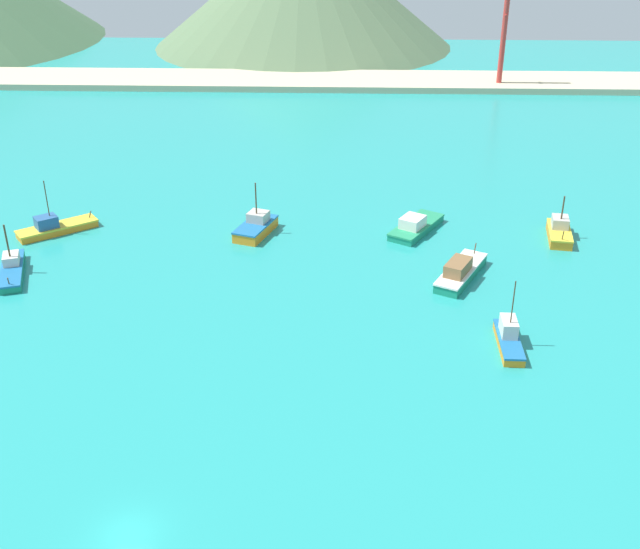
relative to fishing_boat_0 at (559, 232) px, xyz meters
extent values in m
cube|color=teal|center=(-39.64, -18.15, -1.14)|extent=(260.00, 280.00, 0.50)
cube|color=orange|center=(-0.03, -0.17, -0.38)|extent=(3.43, 6.84, 1.03)
cube|color=gold|center=(-0.03, -0.17, 0.23)|extent=(3.50, 6.97, 0.20)
cube|color=#B2ADA3|center=(0.09, 0.64, 0.95)|extent=(2.20, 2.63, 1.25)
cylinder|color=#4C3823|center=(-0.46, -3.08, 0.85)|extent=(0.21, 0.61, 1.39)
cylinder|color=#4C3823|center=(0.02, 0.16, 3.00)|extent=(0.19, 0.19, 2.85)
cube|color=orange|center=(-60.26, -0.16, -0.53)|extent=(8.98, 7.68, 0.74)
cube|color=gold|center=(-60.26, -0.16, -0.06)|extent=(9.16, 7.84, 0.20)
cube|color=#28568C|center=(-61.19, -0.87, 0.74)|extent=(3.15, 3.04, 1.41)
cylinder|color=#4C3823|center=(-56.93, 2.36, 0.36)|extent=(0.44, 0.38, 1.01)
cylinder|color=#4C3823|center=(-60.80, -0.57, 3.66)|extent=(0.12, 0.12, 4.42)
cube|color=orange|center=(-10.30, -24.20, -0.53)|extent=(2.04, 6.86, 0.74)
cube|color=#1E669E|center=(-10.30, -24.20, -0.06)|extent=(2.08, 7.00, 0.20)
cube|color=beige|center=(-10.28, -23.35, 0.78)|extent=(1.47, 2.59, 1.48)
cylinder|color=#4C3823|center=(-10.29, -23.86, 3.66)|extent=(0.11, 0.11, 4.27)
cube|color=orange|center=(-36.21, 0.05, -0.30)|extent=(5.02, 7.34, 1.18)
cube|color=#1E669E|center=(-36.21, 0.05, 0.39)|extent=(5.12, 7.49, 0.20)
cube|color=#B2ADA3|center=(-35.94, 0.85, 1.07)|extent=(2.82, 2.76, 1.16)
cylinder|color=#4C3823|center=(-36.08, 0.44, 3.59)|extent=(0.17, 0.17, 3.88)
cube|color=#198466|center=(-16.82, 1.62, -0.52)|extent=(7.32, 9.35, 0.74)
cube|color=#238C5B|center=(-16.82, 1.62, -0.05)|extent=(7.47, 9.54, 0.20)
cube|color=silver|center=(-17.40, 0.65, 0.70)|extent=(3.52, 3.69, 1.30)
cube|color=#198466|center=(-61.45, -11.49, -0.52)|extent=(4.86, 9.23, 0.75)
cube|color=#1E669E|center=(-61.45, -11.49, -0.04)|extent=(4.96, 9.42, 0.20)
cube|color=beige|center=(-61.79, -10.42, 0.57)|extent=(2.29, 2.75, 1.02)
cylinder|color=#4C3823|center=(-60.20, -15.34, 0.38)|extent=(0.26, 0.49, 1.03)
cylinder|color=#4C3823|center=(-61.65, -10.87, 2.93)|extent=(0.19, 0.19, 3.70)
cube|color=#198466|center=(-12.97, -10.55, -0.41)|extent=(6.65, 9.64, 0.96)
cube|color=white|center=(-12.97, -10.55, 0.17)|extent=(6.79, 9.83, 0.20)
cube|color=brown|center=(-13.51, -11.60, 0.93)|extent=(3.46, 4.23, 1.32)
cylinder|color=#4C3823|center=(-11.02, -6.75, 0.74)|extent=(0.37, 0.57, 1.31)
cube|color=#C6B793|center=(-39.64, 74.46, -0.29)|extent=(247.00, 15.04, 1.20)
cylinder|color=#B7332D|center=(4.90, 71.68, 10.48)|extent=(1.04, 1.04, 22.74)
cylinder|color=#B7332D|center=(4.90, 71.68, 13.21)|extent=(0.52, 1.82, 0.52)
camera|label=1|loc=(-25.68, -85.89, 38.38)|focal=44.10mm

